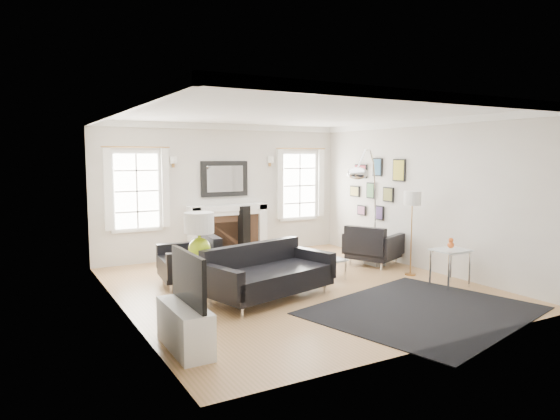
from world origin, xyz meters
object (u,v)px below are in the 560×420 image
armchair_right (372,247)px  gourd_lamp (199,233)px  arc_floor_lamp (367,205)px  sofa (267,274)px  armchair_left (192,262)px  fireplace (228,231)px  coffee_table (316,260)px

armchair_right → gourd_lamp: bearing=-170.9°
gourd_lamp → arc_floor_lamp: 3.15m
sofa → armchair_left: (-0.73, 1.28, 0.02)m
fireplace → coffee_table: bearing=-76.6°
armchair_left → armchair_right: 3.60m
sofa → armchair_right: (2.86, 1.01, 0.01)m
armchair_left → armchair_right: bearing=-4.2°
fireplace → coffee_table: (0.59, -2.48, -0.21)m
sofa → armchair_right: sofa is taller
gourd_lamp → fireplace: bearing=59.1°
fireplace → arc_floor_lamp: 3.19m
coffee_table → arc_floor_lamp: arc_floor_lamp is taller
fireplace → arc_floor_lamp: bearing=-60.7°
armchair_right → coffee_table: size_ratio=1.50×
armchair_left → gourd_lamp: bearing=-101.7°
fireplace → gourd_lamp: bearing=-120.9°
coffee_table → arc_floor_lamp: size_ratio=0.35×
gourd_lamp → arc_floor_lamp: bearing=0.2°
armchair_right → gourd_lamp: 3.87m
armchair_left → gourd_lamp: 1.08m
fireplace → armchair_right: 3.01m
fireplace → armchair_right: fireplace is taller
fireplace → arc_floor_lamp: arc_floor_lamp is taller
armchair_right → coffee_table: 1.59m
fireplace → armchair_left: fireplace is taller
armchair_right → coffee_table: (-1.55, -0.36, -0.03)m
sofa → coffee_table: bearing=26.4°
coffee_table → gourd_lamp: 2.33m
sofa → armchair_right: 3.03m
sofa → armchair_left: armchair_left is taller
armchair_left → gourd_lamp: size_ratio=1.54×
armchair_left → arc_floor_lamp: bearing=-16.1°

